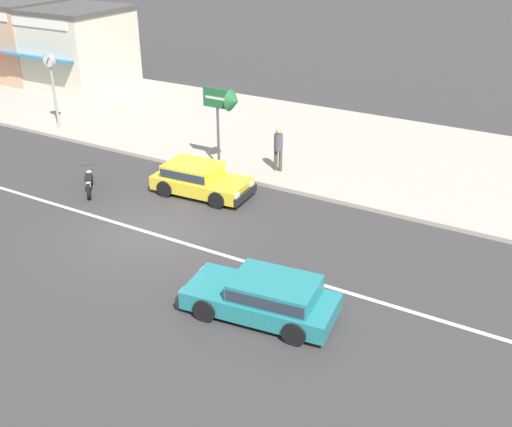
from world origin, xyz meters
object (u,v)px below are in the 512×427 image
object	(u,v)px
hatchback_teal_2	(265,296)
street_clock	(51,74)
motorcycle_0	(89,180)
arrow_signboard	(230,103)
shopfront_corner_warung	(67,45)
hatchback_yellow_1	(199,178)
pedestrian_near_clock	(278,146)
shopfront_mid_block	(23,38)

from	to	relation	value
hatchback_teal_2	street_clock	distance (m)	17.19
motorcycle_0	arrow_signboard	world-z (taller)	arrow_signboard
motorcycle_0	arrow_signboard	distance (m)	5.83
shopfront_corner_warung	street_clock	bearing A→B (deg)	-48.48
street_clock	arrow_signboard	bearing A→B (deg)	-1.93
motorcycle_0	shopfront_corner_warung	distance (m)	15.88
hatchback_yellow_1	hatchback_teal_2	bearing A→B (deg)	-42.93
pedestrian_near_clock	shopfront_mid_block	xyz separation A→B (m)	(-20.40, 5.87, 1.22)
street_clock	pedestrian_near_clock	size ratio (longest dim) A/B	2.00
arrow_signboard	pedestrian_near_clock	bearing A→B (deg)	26.40
hatchback_teal_2	shopfront_corner_warung	xyz separation A→B (m)	(-20.81, 14.06, 1.72)
street_clock	pedestrian_near_clock	xyz separation A→B (m)	(11.20, 0.48, -1.51)
hatchback_yellow_1	arrow_signboard	bearing A→B (deg)	89.92
street_clock	shopfront_corner_warung	xyz separation A→B (m)	(-5.60, 6.32, -0.34)
hatchback_teal_2	street_clock	world-z (taller)	street_clock
hatchback_teal_2	motorcycle_0	bearing A→B (deg)	159.51
hatchback_yellow_1	hatchback_teal_2	xyz separation A→B (m)	(5.63, -5.24, 0.00)
hatchback_yellow_1	street_clock	bearing A→B (deg)	165.40
pedestrian_near_clock	shopfront_corner_warung	xyz separation A→B (m)	(-16.80, 5.84, 1.17)
arrow_signboard	pedestrian_near_clock	xyz separation A→B (m)	(1.62, 0.81, -1.63)
motorcycle_0	shopfront_corner_warung	world-z (taller)	shopfront_corner_warung
motorcycle_0	street_clock	world-z (taller)	street_clock
hatchback_teal_2	pedestrian_near_clock	distance (m)	9.16
hatchback_teal_2	shopfront_corner_warung	bearing A→B (deg)	145.96
hatchback_yellow_1	shopfront_mid_block	xyz separation A→B (m)	(-18.78, 8.85, 1.78)
hatchback_yellow_1	motorcycle_0	world-z (taller)	hatchback_yellow_1
motorcycle_0	street_clock	bearing A→B (deg)	144.50
hatchback_teal_2	arrow_signboard	size ratio (longest dim) A/B	1.28
hatchback_yellow_1	arrow_signboard	xyz separation A→B (m)	(0.00, 2.17, 2.19)
arrow_signboard	pedestrian_near_clock	size ratio (longest dim) A/B	1.86
hatchback_teal_2	shopfront_corner_warung	size ratio (longest dim) A/B	0.60
street_clock	motorcycle_0	bearing A→B (deg)	-35.50
hatchback_yellow_1	shopfront_corner_warung	size ratio (longest dim) A/B	0.53
hatchback_yellow_1	pedestrian_near_clock	bearing A→B (deg)	61.35
pedestrian_near_clock	hatchback_yellow_1	bearing A→B (deg)	-118.65
motorcycle_0	pedestrian_near_clock	world-z (taller)	pedestrian_near_clock
hatchback_yellow_1	motorcycle_0	xyz separation A→B (m)	(-3.54, -1.81, -0.16)
street_clock	shopfront_corner_warung	bearing A→B (deg)	131.52
hatchback_yellow_1	street_clock	xyz separation A→B (m)	(-9.58, 2.50, 2.06)
shopfront_mid_block	motorcycle_0	bearing A→B (deg)	-34.98
hatchback_teal_2	street_clock	xyz separation A→B (m)	(-15.21, 7.74, 2.06)
arrow_signboard	shopfront_mid_block	bearing A→B (deg)	160.42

